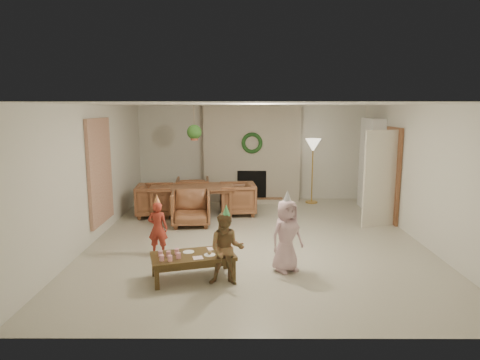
{
  "coord_description": "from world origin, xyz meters",
  "views": [
    {
      "loc": [
        -0.28,
        -7.6,
        2.44
      ],
      "look_at": [
        -0.3,
        0.4,
        1.05
      ],
      "focal_mm": 31.17,
      "sensor_mm": 36.0,
      "label": 1
    }
  ],
  "objects_px": {
    "dining_chair_left": "(155,200)",
    "dining_table": "(192,201)",
    "dining_chair_right": "(238,199)",
    "coffee_table_top": "(193,256)",
    "dining_chair_near": "(191,208)",
    "child_pink": "(287,236)",
    "dining_chair_far": "(193,192)",
    "child_plaid": "(226,249)",
    "child_red": "(158,228)"
  },
  "relations": [
    {
      "from": "dining_chair_left",
      "to": "dining_table",
      "type": "bearing_deg",
      "value": -90.0
    },
    {
      "from": "dining_chair_right",
      "to": "coffee_table_top",
      "type": "distance_m",
      "value": 3.74
    },
    {
      "from": "dining_chair_near",
      "to": "child_pink",
      "type": "height_order",
      "value": "child_pink"
    },
    {
      "from": "dining_chair_near",
      "to": "dining_chair_left",
      "type": "height_order",
      "value": "same"
    },
    {
      "from": "dining_chair_near",
      "to": "dining_chair_right",
      "type": "distance_m",
      "value": 1.34
    },
    {
      "from": "dining_chair_far",
      "to": "child_pink",
      "type": "distance_m",
      "value": 4.55
    },
    {
      "from": "dining_chair_far",
      "to": "child_pink",
      "type": "bearing_deg",
      "value": 109.3
    },
    {
      "from": "dining_chair_far",
      "to": "child_pink",
      "type": "relative_size",
      "value": 0.74
    },
    {
      "from": "coffee_table_top",
      "to": "dining_table",
      "type": "bearing_deg",
      "value": 80.92
    },
    {
      "from": "dining_chair_near",
      "to": "dining_chair_far",
      "type": "xyz_separation_m",
      "value": [
        -0.15,
        1.67,
        0.0
      ]
    },
    {
      "from": "child_plaid",
      "to": "dining_chair_far",
      "type": "bearing_deg",
      "value": 103.16
    },
    {
      "from": "dining_table",
      "to": "dining_chair_right",
      "type": "height_order",
      "value": "dining_chair_right"
    },
    {
      "from": "dining_table",
      "to": "child_pink",
      "type": "relative_size",
      "value": 1.73
    },
    {
      "from": "dining_chair_far",
      "to": "child_red",
      "type": "distance_m",
      "value": 3.45
    },
    {
      "from": "dining_chair_right",
      "to": "child_red",
      "type": "bearing_deg",
      "value": -30.93
    },
    {
      "from": "dining_chair_near",
      "to": "child_plaid",
      "type": "height_order",
      "value": "child_plaid"
    },
    {
      "from": "coffee_table_top",
      "to": "dining_chair_right",
      "type": "bearing_deg",
      "value": 64.71
    },
    {
      "from": "child_plaid",
      "to": "dining_chair_left",
      "type": "bearing_deg",
      "value": 116.24
    },
    {
      "from": "dining_chair_near",
      "to": "dining_chair_right",
      "type": "xyz_separation_m",
      "value": [
        0.97,
        0.93,
        0.0
      ]
    },
    {
      "from": "dining_chair_far",
      "to": "coffee_table_top",
      "type": "bearing_deg",
      "value": 91.33
    },
    {
      "from": "child_plaid",
      "to": "child_pink",
      "type": "relative_size",
      "value": 0.93
    },
    {
      "from": "dining_table",
      "to": "child_red",
      "type": "relative_size",
      "value": 2.08
    },
    {
      "from": "child_plaid",
      "to": "coffee_table_top",
      "type": "bearing_deg",
      "value": 158.71
    },
    {
      "from": "dining_chair_right",
      "to": "child_red",
      "type": "height_order",
      "value": "child_red"
    },
    {
      "from": "dining_table",
      "to": "dining_chair_right",
      "type": "bearing_deg",
      "value": -0.0
    },
    {
      "from": "coffee_table_top",
      "to": "child_pink",
      "type": "bearing_deg",
      "value": -3.74
    },
    {
      "from": "dining_chair_left",
      "to": "coffee_table_top",
      "type": "xyz_separation_m",
      "value": [
        1.26,
        -3.52,
        -0.03
      ]
    },
    {
      "from": "coffee_table_top",
      "to": "child_plaid",
      "type": "height_order",
      "value": "child_plaid"
    },
    {
      "from": "dining_chair_left",
      "to": "child_pink",
      "type": "xyz_separation_m",
      "value": [
        2.64,
        -3.23,
        0.18
      ]
    },
    {
      "from": "dining_chair_far",
      "to": "child_plaid",
      "type": "xyz_separation_m",
      "value": [
        1.0,
        -4.63,
        0.14
      ]
    },
    {
      "from": "dining_chair_far",
      "to": "dining_chair_left",
      "type": "height_order",
      "value": "same"
    },
    {
      "from": "dining_chair_far",
      "to": "dining_chair_right",
      "type": "distance_m",
      "value": 1.34
    },
    {
      "from": "dining_chair_right",
      "to": "child_red",
      "type": "relative_size",
      "value": 0.89
    },
    {
      "from": "dining_chair_right",
      "to": "dining_chair_near",
      "type": "bearing_deg",
      "value": -51.34
    },
    {
      "from": "dining_chair_left",
      "to": "child_plaid",
      "type": "distance_m",
      "value": 4.12
    },
    {
      "from": "dining_chair_far",
      "to": "coffee_table_top",
      "type": "xyz_separation_m",
      "value": [
        0.5,
        -4.43,
        -0.03
      ]
    },
    {
      "from": "dining_chair_right",
      "to": "coffee_table_top",
      "type": "relative_size",
      "value": 0.69
    },
    {
      "from": "dining_chair_far",
      "to": "child_red",
      "type": "height_order",
      "value": "child_red"
    },
    {
      "from": "child_pink",
      "to": "child_red",
      "type": "bearing_deg",
      "value": 130.78
    },
    {
      "from": "dining_chair_far",
      "to": "dining_chair_right",
      "type": "xyz_separation_m",
      "value": [
        1.12,
        -0.74,
        0.0
      ]
    },
    {
      "from": "dining_chair_right",
      "to": "child_plaid",
      "type": "bearing_deg",
      "value": -6.92
    },
    {
      "from": "dining_chair_near",
      "to": "dining_chair_right",
      "type": "relative_size",
      "value": 1.0
    },
    {
      "from": "dining_chair_far",
      "to": "dining_chair_left",
      "type": "bearing_deg",
      "value": 45.0
    },
    {
      "from": "dining_chair_far",
      "to": "child_plaid",
      "type": "height_order",
      "value": "child_plaid"
    },
    {
      "from": "coffee_table_top",
      "to": "child_red",
      "type": "bearing_deg",
      "value": 109.23
    },
    {
      "from": "dining_table",
      "to": "child_pink",
      "type": "height_order",
      "value": "child_pink"
    },
    {
      "from": "dining_table",
      "to": "dining_chair_far",
      "type": "relative_size",
      "value": 2.34
    },
    {
      "from": "dining_chair_far",
      "to": "coffee_table_top",
      "type": "relative_size",
      "value": 0.69
    },
    {
      "from": "dining_chair_near",
      "to": "dining_chair_right",
      "type": "height_order",
      "value": "same"
    },
    {
      "from": "coffee_table_top",
      "to": "child_plaid",
      "type": "xyz_separation_m",
      "value": [
        0.49,
        -0.2,
        0.18
      ]
    }
  ]
}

